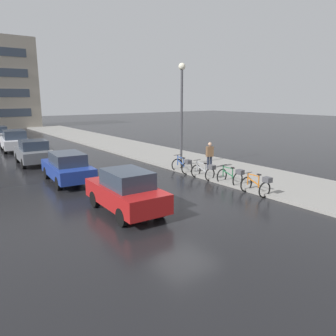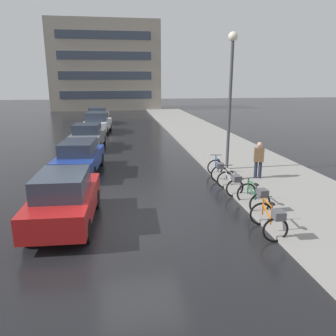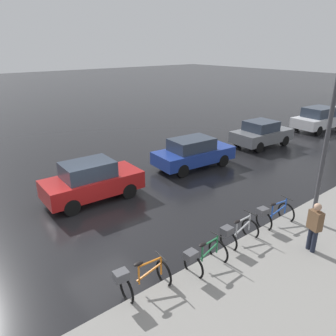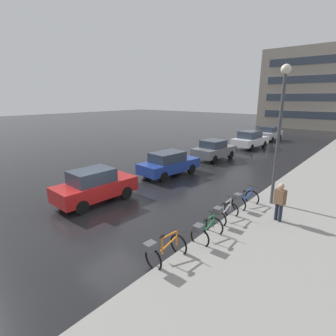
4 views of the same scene
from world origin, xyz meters
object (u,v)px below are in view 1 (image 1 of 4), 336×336
Objects in this scene: car_grey at (34,152)px; car_white at (15,141)px; bicycle_farthest at (183,165)px; car_blue at (67,167)px; bicycle_second at (232,176)px; streetlamp at (182,100)px; bicycle_nearest at (258,185)px; car_red at (126,191)px; bicycle_third at (205,171)px; pedestrian at (210,155)px.

car_white is at bearing 87.93° from car_grey.
car_blue reaches higher than bicycle_farthest.
streetlamp is at bearing 82.50° from bicycle_second.
bicycle_nearest is 20.61m from car_white.
car_red is at bearing -89.86° from car_white.
bicycle_nearest is 0.36× the size of car_red.
bicycle_second is 6.00m from streetlamp.
bicycle_third is 0.35× the size of car_grey.
car_grey is 0.64× the size of streetlamp.
bicycle_nearest is 9.41m from car_blue.
bicycle_nearest reaches higher than bicycle_second.
bicycle_third is 0.33× the size of car_blue.
car_red is 8.23m from pedestrian.
car_white is at bearing 106.26° from bicycle_nearest.
car_red is 0.90× the size of car_white.
bicycle_nearest is 5.29m from pedestrian.
bicycle_third is 0.35× the size of car_red.
bicycle_farthest is 15.57m from car_white.
bicycle_second is 0.91× the size of bicycle_farthest.
pedestrian is 0.27× the size of streetlamp.
bicycle_farthest reaches higher than bicycle_third.
car_red is 2.33× the size of pedestrian.
car_blue is 0.98× the size of car_white.
bicycle_nearest is at bearing -91.53° from bicycle_farthest.
bicycle_nearest is 0.23× the size of streetlamp.
streetlamp reaches higher than bicycle_nearest.
car_grey is at bearing 119.22° from bicycle_second.
car_blue is at bearing 173.87° from streetlamp.
bicycle_second is 13.00m from car_grey.
pedestrian is (1.65, -0.43, 0.47)m from bicycle_farthest.
car_blue is (-5.89, 7.33, 0.28)m from bicycle_nearest.
bicycle_third is at bearing 88.20° from bicycle_nearest.
streetlamp reaches higher than bicycle_farthest.
bicycle_nearest is at bearing -100.42° from bicycle_second.
bicycle_third is 6.16m from car_red.
bicycle_third is 4.82m from streetlamp.
car_blue is at bearing -90.58° from car_white.
car_grey reaches higher than bicycle_nearest.
bicycle_farthest is 3.90m from streetlamp.
car_red is 1.00× the size of car_grey.
bicycle_second is at bearing -60.78° from car_grey.
bicycle_second is at bearing -86.82° from bicycle_farthest.
bicycle_third is 0.83× the size of pedestrian.
bicycle_third is 17.28m from car_white.
car_white is (-5.77, 19.78, 0.34)m from bicycle_nearest.
bicycle_third is 7.11m from car_blue.
car_blue is 8.05m from pedestrian.
bicycle_farthest is at bearing 165.34° from pedestrian.
car_red reaches higher than car_grey.
car_red is (-5.84, -1.94, 0.34)m from bicycle_third.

